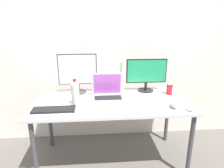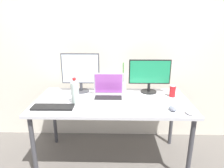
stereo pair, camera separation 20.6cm
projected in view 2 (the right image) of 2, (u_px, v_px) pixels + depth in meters
ground_plane at (112, 159)px, 2.34m from camera, size 16.00×16.00×0.00m
wall_back at (113, 41)px, 2.51m from camera, size 7.00×0.08×2.60m
work_desk at (112, 106)px, 2.13m from camera, size 1.62×0.79×0.74m
monitor_left at (81, 71)px, 2.30m from camera, size 0.44×0.18×0.46m
monitor_center at (150, 74)px, 2.29m from camera, size 0.48×0.19×0.39m
laptop_silver at (108, 92)px, 2.17m from camera, size 0.33×0.25×0.27m
keyboard_main at (109, 109)px, 1.88m from camera, size 0.40×0.14×0.02m
keyboard_aux at (53, 107)px, 1.92m from camera, size 0.40×0.14×0.02m
mouse_by_keyboard at (189, 112)px, 1.79m from camera, size 0.09×0.11×0.03m
mouse_by_laptop at (172, 109)px, 1.86m from camera, size 0.08×0.11×0.04m
water_bottle at (75, 92)px, 1.99m from camera, size 0.08×0.08×0.27m
soda_can_near_keyboard at (172, 91)px, 2.20m from camera, size 0.07×0.07×0.13m
bamboo_vase at (123, 86)px, 2.30m from camera, size 0.06×0.06×0.36m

